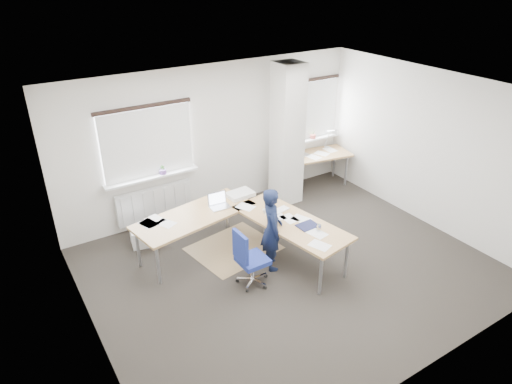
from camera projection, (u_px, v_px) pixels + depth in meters
ground at (290, 268)px, 7.31m from camera, size 6.00×6.00×0.00m
room_shell at (286, 155)px, 6.94m from camera, size 6.04×5.04×2.82m
floor_mat at (234, 248)px, 7.79m from camera, size 1.52×1.34×0.01m
white_crate at (146, 236)px, 7.87m from camera, size 0.56×0.44×0.30m
desk_main at (244, 219)px, 7.32m from camera, size 2.82×2.63×0.96m
desk_side at (317, 156)px, 9.69m from camera, size 1.50×0.93×1.22m
task_chair at (251, 269)px, 6.82m from camera, size 0.52×0.51×0.96m
person at (272, 229)px, 7.05m from camera, size 0.48×0.58×1.38m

